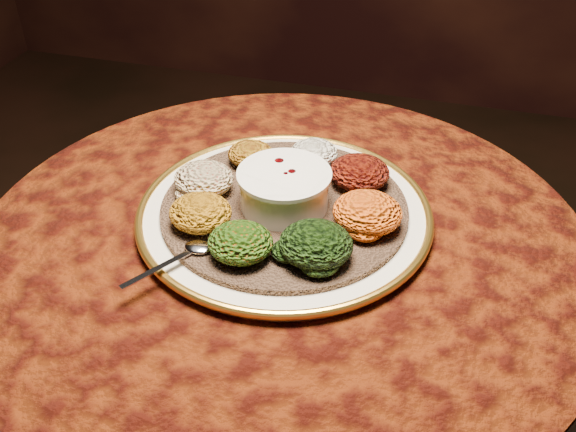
# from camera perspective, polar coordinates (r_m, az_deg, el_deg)

# --- Properties ---
(table) EXTENTS (0.96, 0.96, 0.73)m
(table) POSITION_cam_1_polar(r_m,az_deg,el_deg) (1.12, -0.53, -8.62)
(table) COLOR black
(table) RESTS_ON ground
(platter) EXTENTS (0.60, 0.60, 0.02)m
(platter) POSITION_cam_1_polar(r_m,az_deg,el_deg) (1.02, -0.33, 0.28)
(platter) COLOR silver
(platter) RESTS_ON table
(injera) EXTENTS (0.47, 0.47, 0.01)m
(injera) POSITION_cam_1_polar(r_m,az_deg,el_deg) (1.01, -0.33, 0.77)
(injera) COLOR brown
(injera) RESTS_ON platter
(stew_bowl) EXTENTS (0.15, 0.15, 0.06)m
(stew_bowl) POSITION_cam_1_polar(r_m,az_deg,el_deg) (0.99, -0.34, 2.64)
(stew_bowl) COLOR silver
(stew_bowl) RESTS_ON injera
(spoon) EXTENTS (0.09, 0.13, 0.01)m
(spoon) POSITION_cam_1_polar(r_m,az_deg,el_deg) (0.93, -8.53, -3.04)
(spoon) COLOR silver
(spoon) RESTS_ON injera
(portion_ayib) EXTENTS (0.08, 0.08, 0.04)m
(portion_ayib) POSITION_cam_1_polar(r_m,az_deg,el_deg) (1.11, 2.34, 5.65)
(portion_ayib) COLOR white
(portion_ayib) RESTS_ON injera
(portion_kitfo) EXTENTS (0.10, 0.09, 0.05)m
(portion_kitfo) POSITION_cam_1_polar(r_m,az_deg,el_deg) (1.05, 6.37, 3.88)
(portion_kitfo) COLOR black
(portion_kitfo) RESTS_ON injera
(portion_tikil) EXTENTS (0.10, 0.10, 0.05)m
(portion_tikil) POSITION_cam_1_polar(r_m,az_deg,el_deg) (0.96, 7.07, 0.32)
(portion_tikil) COLOR #B4680F
(portion_tikil) RESTS_ON injera
(portion_gomen) EXTENTS (0.11, 0.10, 0.05)m
(portion_gomen) POSITION_cam_1_polar(r_m,az_deg,el_deg) (0.90, 2.50, -2.52)
(portion_gomen) COLOR black
(portion_gomen) RESTS_ON injera
(portion_mixveg) EXTENTS (0.09, 0.09, 0.04)m
(portion_mixveg) POSITION_cam_1_polar(r_m,az_deg,el_deg) (0.90, -4.25, -2.36)
(portion_mixveg) COLOR #AD3C0B
(portion_mixveg) RESTS_ON injera
(portion_kik) EXTENTS (0.09, 0.09, 0.05)m
(portion_kik) POSITION_cam_1_polar(r_m,az_deg,el_deg) (0.97, -7.79, 0.30)
(portion_kik) COLOR #B97410
(portion_kik) RESTS_ON injera
(portion_timatim) EXTENTS (0.10, 0.09, 0.05)m
(portion_timatim) POSITION_cam_1_polar(r_m,az_deg,el_deg) (1.04, -7.49, 3.28)
(portion_timatim) COLOR maroon
(portion_timatim) RESTS_ON injera
(portion_shiro) EXTENTS (0.08, 0.07, 0.04)m
(portion_shiro) POSITION_cam_1_polar(r_m,az_deg,el_deg) (1.10, -3.34, 5.53)
(portion_shiro) COLOR #9C6B12
(portion_shiro) RESTS_ON injera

